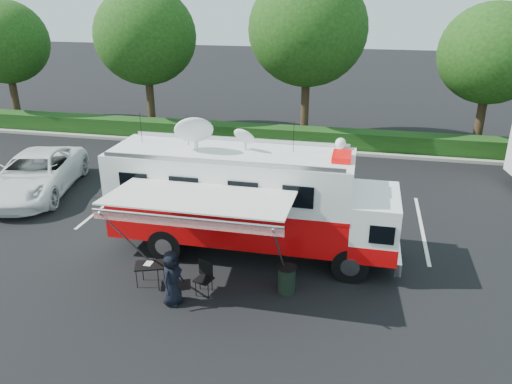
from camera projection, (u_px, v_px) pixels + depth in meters
ground_plane at (253, 252)px, 16.12m from camera, size 120.00×120.00×0.00m
back_border at (329, 49)px, 25.66m from camera, size 60.00×6.14×8.87m
stall_lines at (257, 213)px, 18.93m from camera, size 24.12×5.50×0.01m
command_truck at (250, 200)px, 15.44m from camera, size 8.93×2.46×4.29m
awning at (198, 202)px, 12.94m from camera, size 4.87×2.53×2.94m
white_suv at (39, 193)px, 20.77m from camera, size 4.06×6.49×1.67m
person at (174, 303)px, 13.52m from camera, size 0.64×0.85×1.57m
folding_table at (149, 266)px, 14.09m from camera, size 0.94×0.80×0.68m
folding_chair at (205, 274)px, 13.83m from camera, size 0.56×0.58×0.94m
trash_bin at (287, 279)px, 13.87m from camera, size 0.53×0.53×0.80m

